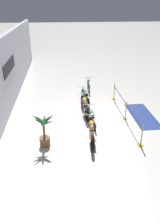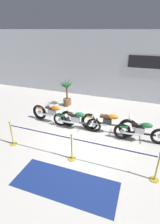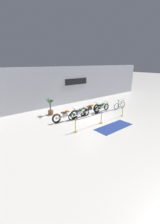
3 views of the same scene
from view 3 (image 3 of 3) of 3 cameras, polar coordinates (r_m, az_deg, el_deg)
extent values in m
plane|color=silver|center=(13.15, 3.39, -2.22)|extent=(120.00, 120.00, 0.00)
cube|color=silver|center=(16.65, -8.49, 9.52)|extent=(28.00, 0.25, 4.20)
cube|color=black|center=(17.82, -1.42, 11.54)|extent=(3.09, 0.04, 0.70)
torus|color=black|center=(12.77, -2.25, -0.97)|extent=(0.79, 0.20, 0.78)
torus|color=black|center=(12.04, -8.93, -2.43)|extent=(0.79, 0.20, 0.78)
cylinder|color=silver|center=(12.77, -2.25, -0.97)|extent=(0.19, 0.09, 0.18)
cylinder|color=silver|center=(12.04, -8.93, -2.43)|extent=(0.19, 0.09, 0.18)
cylinder|color=silver|center=(12.72, -1.92, 0.30)|extent=(0.31, 0.08, 0.59)
cube|color=silver|center=(12.31, -5.72, -1.03)|extent=(0.38, 0.25, 0.26)
cylinder|color=silver|center=(12.26, -5.58, -0.11)|extent=(0.19, 0.12, 0.24)
cylinder|color=silver|center=(12.22, -5.92, -0.18)|extent=(0.19, 0.12, 0.24)
cylinder|color=silver|center=(12.11, -6.63, -2.10)|extent=(0.70, 0.13, 0.07)
cube|color=#ADAFB5|center=(12.38, -5.50, -1.59)|extent=(1.32, 0.17, 0.06)
ellipsoid|color=orange|center=(12.33, -4.82, 0.31)|extent=(0.48, 0.26, 0.22)
cube|color=#4C2D19|center=(12.18, -6.29, -0.16)|extent=(0.42, 0.23, 0.09)
cube|color=orange|center=(11.97, -8.78, -1.15)|extent=(0.33, 0.19, 0.08)
cylinder|color=silver|center=(12.59, -2.36, 1.37)|extent=(0.09, 0.62, 0.04)
sphere|color=silver|center=(12.67, -2.05, 0.83)|extent=(0.14, 0.14, 0.14)
torus|color=black|center=(13.48, 2.38, -0.16)|extent=(0.67, 0.11, 0.67)
torus|color=black|center=(12.49, -3.22, -1.72)|extent=(0.67, 0.11, 0.67)
cylinder|color=silver|center=(13.48, 2.38, -0.16)|extent=(0.16, 0.08, 0.16)
cylinder|color=silver|center=(12.49, -3.22, -1.72)|extent=(0.16, 0.08, 0.16)
cylinder|color=silver|center=(13.45, 2.68, 1.06)|extent=(0.30, 0.06, 0.59)
cube|color=silver|center=(12.89, -0.49, -0.29)|extent=(0.37, 0.23, 0.26)
cylinder|color=silver|center=(12.85, -0.35, 0.59)|extent=(0.18, 0.11, 0.24)
cylinder|color=silver|center=(12.80, -0.63, 0.52)|extent=(0.18, 0.11, 0.24)
cylinder|color=silver|center=(12.65, -1.13, -1.33)|extent=(0.70, 0.09, 0.07)
cube|color=#47474C|center=(12.96, -0.31, -0.83)|extent=(1.32, 0.09, 0.06)
ellipsoid|color=#1E6B38|center=(12.95, 0.30, 1.01)|extent=(0.47, 0.23, 0.22)
cube|color=black|center=(12.74, -0.94, 0.52)|extent=(0.40, 0.21, 0.09)
cube|color=#1E6B38|center=(12.44, -3.06, -0.62)|extent=(0.32, 0.17, 0.08)
cylinder|color=silver|center=(13.31, 2.35, 2.06)|extent=(0.05, 0.62, 0.04)
sphere|color=silver|center=(13.40, 2.59, 1.55)|extent=(0.14, 0.14, 0.14)
torus|color=black|center=(14.54, 6.28, 1.45)|extent=(0.82, 0.17, 0.81)
torus|color=black|center=(13.41, 1.29, 0.07)|extent=(0.82, 0.17, 0.81)
cylinder|color=silver|center=(14.54, 6.28, 1.45)|extent=(0.19, 0.09, 0.19)
cylinder|color=silver|center=(13.41, 1.29, 0.07)|extent=(0.19, 0.09, 0.19)
cylinder|color=silver|center=(14.53, 6.56, 2.58)|extent=(0.31, 0.07, 0.59)
cube|color=#2D2D30|center=(13.88, 3.75, 1.38)|extent=(0.37, 0.23, 0.26)
cylinder|color=#2D2D30|center=(13.85, 3.89, 2.20)|extent=(0.18, 0.12, 0.24)
cylinder|color=#2D2D30|center=(13.80, 3.65, 2.14)|extent=(0.18, 0.12, 0.24)
cylinder|color=silver|center=(13.63, 3.25, 0.44)|extent=(0.70, 0.09, 0.07)
cube|color=#47474C|center=(13.96, 3.89, 0.87)|extent=(1.36, 0.11, 0.06)
ellipsoid|color=orange|center=(13.96, 4.45, 2.58)|extent=(0.47, 0.24, 0.22)
cube|color=#4C2D19|center=(13.73, 3.38, 2.15)|extent=(0.41, 0.21, 0.09)
cube|color=orange|center=(13.35, 1.46, 1.27)|extent=(0.33, 0.17, 0.08)
cylinder|color=silver|center=(14.38, 6.30, 3.53)|extent=(0.06, 0.62, 0.04)
sphere|color=silver|center=(14.47, 6.50, 3.05)|extent=(0.14, 0.14, 0.14)
torus|color=black|center=(15.33, 10.01, 1.96)|extent=(0.71, 0.18, 0.71)
torus|color=black|center=(14.22, 6.52, 0.81)|extent=(0.71, 0.18, 0.71)
cylinder|color=silver|center=(15.33, 10.01, 1.96)|extent=(0.17, 0.10, 0.17)
cylinder|color=silver|center=(14.22, 6.52, 0.81)|extent=(0.17, 0.10, 0.17)
cylinder|color=silver|center=(15.33, 10.27, 3.04)|extent=(0.31, 0.08, 0.59)
cube|color=silver|center=(14.69, 8.24, 1.97)|extent=(0.38, 0.25, 0.26)
cylinder|color=silver|center=(14.66, 8.37, 2.75)|extent=(0.19, 0.13, 0.24)
cylinder|color=silver|center=(14.60, 8.18, 2.69)|extent=(0.19, 0.13, 0.24)
cylinder|color=silver|center=(14.42, 7.92, 1.09)|extent=(0.70, 0.14, 0.07)
cube|color=black|center=(14.76, 8.33, 1.49)|extent=(1.17, 0.17, 0.06)
ellipsoid|color=#1E6B38|center=(14.79, 8.83, 3.11)|extent=(0.48, 0.26, 0.22)
cube|color=black|center=(14.53, 7.96, 2.70)|extent=(0.42, 0.24, 0.09)
cube|color=#1E6B38|center=(14.18, 6.69, 1.83)|extent=(0.33, 0.19, 0.08)
cylinder|color=silver|center=(15.17, 10.08, 3.94)|extent=(0.09, 0.62, 0.04)
sphere|color=silver|center=(15.27, 10.23, 3.48)|extent=(0.14, 0.14, 0.14)
torus|color=black|center=(16.46, 15.96, 2.63)|extent=(0.69, 0.07, 0.69)
torus|color=black|center=(15.68, 13.67, 2.05)|extent=(0.69, 0.07, 0.69)
cylinder|color=#238442|center=(16.05, 15.02, 3.13)|extent=(0.60, 0.06, 0.43)
cylinder|color=#238442|center=(15.96, 14.97, 3.80)|extent=(0.55, 0.05, 0.04)
cylinder|color=#238442|center=(15.84, 14.48, 3.27)|extent=(0.15, 0.04, 0.55)
cube|color=black|center=(15.74, 14.47, 4.24)|extent=(0.18, 0.09, 0.05)
cylinder|color=#238442|center=(15.84, 14.15, 2.17)|extent=(0.46, 0.04, 0.03)
cylinder|color=black|center=(16.29, 15.99, 4.36)|extent=(0.04, 0.48, 0.03)
cylinder|color=black|center=(16.03, 14.64, 2.03)|extent=(0.12, 0.05, 0.12)
cylinder|color=brown|center=(14.11, -11.11, -0.14)|extent=(0.47, 0.47, 0.44)
cylinder|color=brown|center=(13.93, -11.26, 2.21)|extent=(0.10, 0.10, 0.77)
cone|color=#235B28|center=(13.86, -10.68, 4.23)|extent=(0.49, 0.25, 0.38)
cone|color=#235B28|center=(14.01, -11.18, 4.36)|extent=(0.43, 0.49, 0.45)
cone|color=#235B28|center=(13.99, -11.78, 4.64)|extent=(0.19, 0.59, 0.54)
cone|color=#235B28|center=(13.88, -12.16, 4.37)|extent=(0.42, 0.49, 0.52)
cone|color=#235B28|center=(13.70, -12.06, 3.96)|extent=(0.53, 0.24, 0.37)
cone|color=#235B28|center=(13.57, -11.57, 3.83)|extent=(0.44, 0.59, 0.45)
cone|color=#235B28|center=(13.57, -11.04, 4.30)|extent=(0.21, 0.63, 0.56)
cone|color=#235B28|center=(13.75, -10.61, 4.05)|extent=(0.43, 0.46, 0.41)
cylinder|color=gold|center=(10.53, -1.72, -7.61)|extent=(0.28, 0.28, 0.03)
cylinder|color=gold|center=(10.33, -1.74, -5.18)|extent=(0.05, 0.05, 0.95)
sphere|color=gold|center=(10.13, -1.77, -2.51)|extent=(0.08, 0.08, 0.08)
cylinder|color=navy|center=(10.94, 3.59, -1.67)|extent=(2.45, 0.04, 0.04)
cylinder|color=navy|center=(12.79, 12.43, 0.93)|extent=(2.64, 0.04, 0.04)
cylinder|color=gold|center=(12.10, 8.01, -4.21)|extent=(0.28, 0.28, 0.03)
cylinder|color=gold|center=(11.92, 8.11, -2.05)|extent=(0.05, 0.05, 0.95)
sphere|color=gold|center=(11.75, 8.23, 0.31)|extent=(0.08, 0.08, 0.08)
cylinder|color=gold|center=(14.11, 15.74, -1.39)|extent=(0.28, 0.28, 0.03)
cylinder|color=gold|center=(13.95, 15.91, 0.49)|extent=(0.05, 0.05, 0.95)
sphere|color=gold|center=(13.81, 16.10, 2.52)|extent=(0.08, 0.08, 0.08)
cube|color=navy|center=(11.62, 12.77, -5.54)|extent=(3.16, 1.27, 0.01)
camera|label=1|loc=(11.44, -53.40, 18.12)|focal=35.00mm
camera|label=2|loc=(10.66, 35.55, 12.80)|focal=28.00mm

